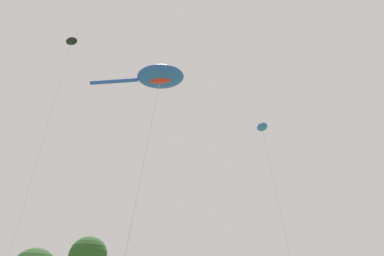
{
  "coord_description": "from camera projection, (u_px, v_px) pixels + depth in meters",
  "views": [
    {
      "loc": [
        -8.35,
        -3.46,
        1.65
      ],
      "look_at": [
        0.86,
        7.33,
        9.49
      ],
      "focal_mm": 29.45,
      "sensor_mm": 36.0,
      "label": 1
    }
  ],
  "objects": [
    {
      "name": "big_show_kite",
      "position": [
        159.0,
        77.0,
        24.26
      ],
      "size": [
        6.21,
        6.47,
        17.23
      ],
      "rotation": [
        0.0,
        0.0,
        -0.82
      ],
      "color": "blue",
      "rests_on": "ground"
    },
    {
      "name": "small_kite_bird_shape",
      "position": [
        71.0,
        44.0,
        28.18
      ],
      "size": [
        1.22,
        2.57,
        22.47
      ],
      "rotation": [
        0.0,
        0.0,
        -1.04
      ],
      "color": "black",
      "rests_on": "ground"
    },
    {
      "name": "small_kite_triangle_green",
      "position": [
        262.0,
        128.0,
        23.96
      ],
      "size": [
        1.4,
        1.36,
        13.62
      ],
      "rotation": [
        0.0,
        0.0,
        -1.96
      ],
      "color": "blue",
      "rests_on": "ground"
    },
    {
      "name": "tree_shrub_far",
      "position": [
        88.0,
        256.0,
        51.43
      ],
      "size": [
        6.18,
        6.18,
        11.27
      ],
      "color": "#513823",
      "rests_on": "ground"
    }
  ]
}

